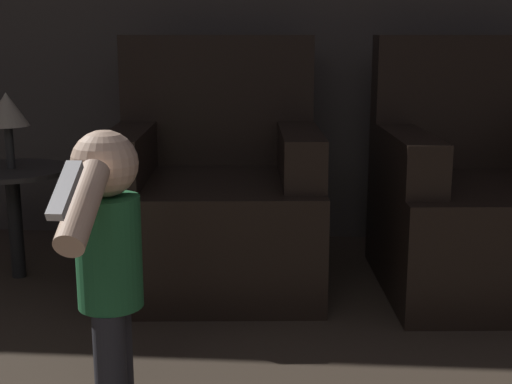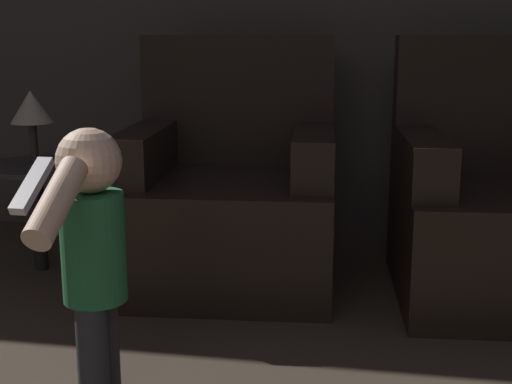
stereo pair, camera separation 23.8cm
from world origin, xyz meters
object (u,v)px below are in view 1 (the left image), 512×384
armchair_left (216,199)px  lamp (7,111)px  person_toddler (108,253)px  armchair_right (486,204)px

armchair_left → lamp: armchair_left is taller
person_toddler → lamp: size_ratio=2.49×
armchair_right → person_toddler: size_ratio=1.29×
lamp → armchair_right: bearing=1.7°
armchair_left → lamp: size_ratio=3.22×
armchair_left → armchair_right: size_ratio=1.00×
armchair_right → person_toddler: bearing=-142.5°
armchair_left → person_toddler: 1.17m
lamp → person_toddler: bearing=-56.5°
armchair_right → lamp: (-1.99, -0.06, 0.37)m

